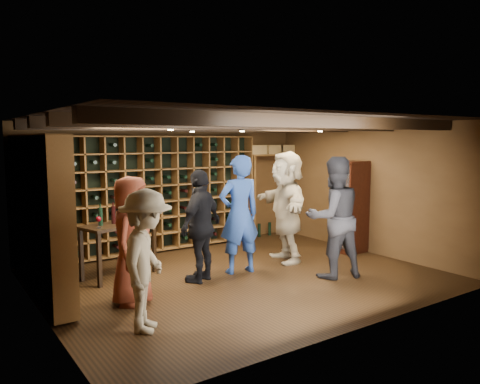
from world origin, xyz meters
TOP-DOWN VIEW (x-y plane):
  - ground at (0.00, 0.00)m, footprint 6.00×6.00m
  - room_shell at (0.00, 0.05)m, footprint 6.00×6.00m
  - wine_rack_back at (-0.52, 2.33)m, footprint 4.65×0.30m
  - wine_rack_left at (-2.83, 0.82)m, footprint 0.30×2.65m
  - crate_shelf at (2.41, 2.32)m, footprint 1.20×0.32m
  - display_cabinet at (2.71, 0.20)m, footprint 0.55×0.50m
  - man_blue_shirt at (0.12, 0.22)m, footprint 0.77×0.56m
  - man_grey_suit at (1.22, -0.83)m, footprint 1.10×0.95m
  - guest_red_floral at (-1.90, -0.19)m, footprint 0.96×1.00m
  - guest_woman_black at (-0.63, 0.16)m, footprint 1.10×0.87m
  - guest_khaki at (-2.09, -1.14)m, footprint 1.12×1.22m
  - guest_beige at (1.25, 0.37)m, footprint 1.14×1.94m
  - tasting_table at (-1.61, 1.11)m, footprint 1.26×0.87m

SIDE VIEW (x-z plane):
  - ground at x=0.00m, z-range 0.00..0.00m
  - tasting_table at x=-1.61m, z-range 0.19..1.34m
  - guest_khaki at x=-2.09m, z-range 0.00..1.64m
  - display_cabinet at x=2.71m, z-range -0.02..1.73m
  - guest_red_floral at x=-1.90m, z-range 0.00..1.72m
  - guest_woman_black at x=-0.63m, z-range 0.00..1.74m
  - man_grey_suit at x=1.22m, z-range 0.00..1.93m
  - man_blue_shirt at x=0.12m, z-range 0.00..1.94m
  - guest_beige at x=1.25m, z-range 0.00..1.99m
  - wine_rack_back at x=-0.52m, z-range 0.05..2.25m
  - wine_rack_left at x=-2.83m, z-range 0.05..2.25m
  - crate_shelf at x=2.41m, z-range 0.54..2.60m
  - room_shell at x=0.00m, z-range -0.58..5.42m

